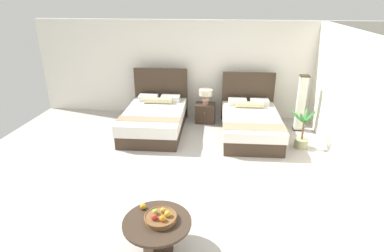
% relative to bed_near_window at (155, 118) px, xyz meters
% --- Properties ---
extents(ground_plane, '(9.23, 10.31, 0.02)m').
position_rel_bed_near_window_xyz_m(ground_plane, '(1.15, -2.03, -0.33)').
color(ground_plane, '#B6AFA7').
extents(wall_back, '(9.23, 0.12, 2.53)m').
position_rel_bed_near_window_xyz_m(wall_back, '(1.15, 1.33, 0.95)').
color(wall_back, white).
rests_on(wall_back, ground).
extents(wall_side_right, '(0.12, 5.91, 2.53)m').
position_rel_bed_near_window_xyz_m(wall_side_right, '(3.97, -1.63, 0.95)').
color(wall_side_right, white).
rests_on(wall_side_right, ground).
extents(bed_near_window, '(1.47, 2.21, 1.34)m').
position_rel_bed_near_window_xyz_m(bed_near_window, '(0.00, 0.00, 0.00)').
color(bed_near_window, '#3B2B1F').
rests_on(bed_near_window, ground).
extents(bed_near_corner, '(1.40, 2.23, 1.29)m').
position_rel_bed_near_window_xyz_m(bed_near_corner, '(2.30, 0.00, -0.01)').
color(bed_near_corner, '#3B2B1F').
rests_on(bed_near_corner, ground).
extents(nightstand, '(0.51, 0.46, 0.49)m').
position_rel_bed_near_window_xyz_m(nightstand, '(1.18, 0.74, -0.07)').
color(nightstand, '#3B2B1F').
rests_on(nightstand, ground).
extents(table_lamp, '(0.34, 0.34, 0.38)m').
position_rel_bed_near_window_xyz_m(table_lamp, '(1.18, 0.76, 0.43)').
color(table_lamp, '#D59A89').
rests_on(table_lamp, nightstand).
extents(coffee_table, '(0.87, 0.87, 0.46)m').
position_rel_bed_near_window_xyz_m(coffee_table, '(0.92, -3.86, 0.03)').
color(coffee_table, '#3B2B1F').
rests_on(coffee_table, ground).
extents(fruit_bowl, '(0.41, 0.41, 0.14)m').
position_rel_bed_near_window_xyz_m(fruit_bowl, '(0.97, -3.84, 0.19)').
color(fruit_bowl, brown).
rests_on(fruit_bowl, coffee_table).
extents(loose_apple, '(0.08, 0.08, 0.08)m').
position_rel_bed_near_window_xyz_m(loose_apple, '(0.69, -3.64, 0.18)').
color(loose_apple, gold).
rests_on(loose_apple, coffee_table).
extents(floor_lamp_corner, '(0.22, 0.22, 1.37)m').
position_rel_bed_near_window_xyz_m(floor_lamp_corner, '(3.50, 0.47, 0.37)').
color(floor_lamp_corner, '#322515').
rests_on(floor_lamp_corner, ground).
extents(potted_palm, '(0.52, 0.52, 0.87)m').
position_rel_bed_near_window_xyz_m(potted_palm, '(3.38, -0.55, -0.05)').
color(potted_palm, '#999870').
rests_on(potted_palm, ground).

